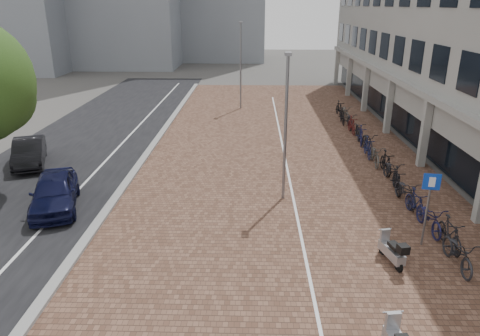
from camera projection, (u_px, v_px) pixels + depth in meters
name	position (u px, v px, depth m)	size (l,w,h in m)	color
ground	(234.00, 282.00, 12.76)	(140.00, 140.00, 0.00)	#474442
plaza_brick	(280.00, 152.00, 23.95)	(14.50, 42.00, 0.04)	brown
street_asphalt	(79.00, 150.00, 24.25)	(8.00, 50.00, 0.03)	black
curb	(150.00, 150.00, 24.12)	(0.35, 42.00, 0.14)	gray
lane_line	(115.00, 151.00, 24.19)	(0.12, 44.00, 0.00)	white
parking_line	(284.00, 152.00, 23.93)	(0.10, 30.00, 0.00)	white
car_navy	(54.00, 192.00, 17.17)	(1.64, 4.08, 1.39)	black
car_dark	(29.00, 152.00, 21.94)	(1.37, 3.93, 1.29)	black
scooter_front	(392.00, 250.00, 13.55)	(0.43, 1.39, 0.95)	#A0A0A5
parking_sign	(429.00, 198.00, 14.11)	(0.53, 0.12, 2.57)	slate
lamp_near	(285.00, 130.00, 17.24)	(0.12, 0.12, 5.83)	slate
lamp_far	(241.00, 67.00, 32.92)	(0.12, 0.12, 6.31)	slate
bike_row	(375.00, 152.00, 22.38)	(1.10, 21.43, 1.05)	#222328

